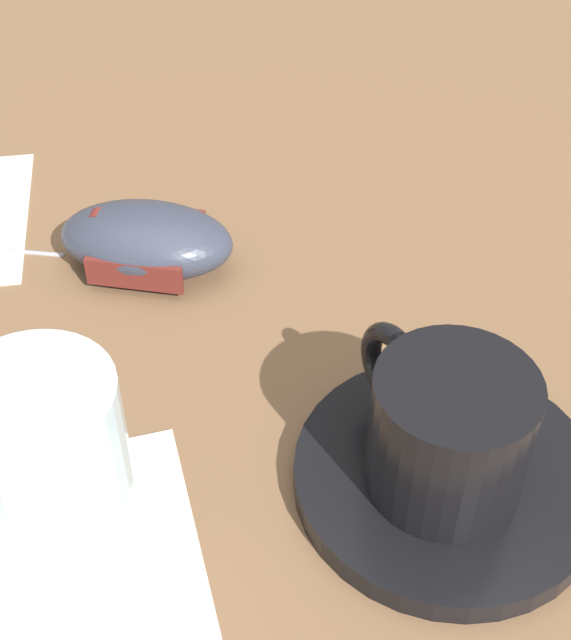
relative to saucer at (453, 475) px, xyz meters
name	(u,v)px	position (x,y,z in m)	size (l,w,h in m)	color
ground_plane	(170,363)	(-0.11, -0.12, -0.01)	(3.00, 3.00, 0.00)	brown
saucer	(453,475)	(0.00, 0.00, 0.00)	(0.14, 0.14, 0.01)	black
coffee_cup	(454,427)	(0.00, -0.01, 0.04)	(0.10, 0.07, 0.06)	black
computer_mouse	(153,239)	(-0.19, -0.12, 0.01)	(0.09, 0.12, 0.04)	#2D3342
napkin_under_glass	(68,558)	(0.01, -0.18, -0.01)	(0.12, 0.12, 0.00)	silver
drinking_glass	(61,471)	(0.00, -0.18, 0.05)	(0.07, 0.07, 0.10)	silver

